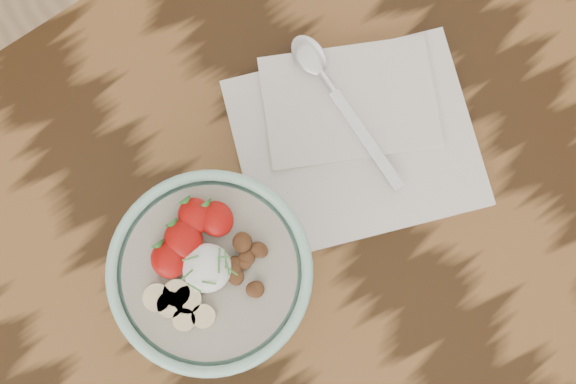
% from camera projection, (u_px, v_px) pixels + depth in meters
% --- Properties ---
extents(table, '(1.60, 0.90, 0.75)m').
position_uv_depth(table, '(247.00, 381.00, 0.91)').
color(table, black).
rests_on(table, ground).
extents(breakfast_bowl, '(0.19, 0.19, 0.12)m').
position_uv_depth(breakfast_bowl, '(213.00, 274.00, 0.77)').
color(breakfast_bowl, '#9CD2BD').
rests_on(breakfast_bowl, table).
extents(napkin, '(0.31, 0.28, 0.02)m').
position_uv_depth(napkin, '(354.00, 134.00, 0.86)').
color(napkin, silver).
rests_on(napkin, table).
extents(spoon, '(0.03, 0.20, 0.01)m').
position_uv_depth(spoon, '(323.00, 76.00, 0.86)').
color(spoon, silver).
rests_on(spoon, napkin).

